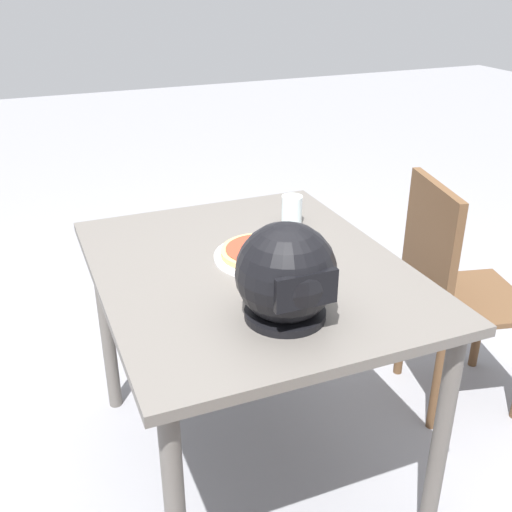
% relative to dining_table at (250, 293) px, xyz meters
% --- Properties ---
extents(ground_plane, '(14.00, 14.00, 0.00)m').
position_rel_dining_table_xyz_m(ground_plane, '(0.00, 0.00, -0.67)').
color(ground_plane, gray).
extents(dining_table, '(0.88, 1.08, 0.76)m').
position_rel_dining_table_xyz_m(dining_table, '(0.00, 0.00, 0.00)').
color(dining_table, '#5B5651').
rests_on(dining_table, ground).
extents(pizza_plate, '(0.29, 0.29, 0.01)m').
position_rel_dining_table_xyz_m(pizza_plate, '(-0.05, -0.04, 0.10)').
color(pizza_plate, white).
rests_on(pizza_plate, dining_table).
extents(pizza, '(0.25, 0.25, 0.06)m').
position_rel_dining_table_xyz_m(pizza, '(-0.05, -0.04, 0.12)').
color(pizza, tan).
rests_on(pizza, pizza_plate).
extents(motorcycle_helmet, '(0.25, 0.25, 0.25)m').
position_rel_dining_table_xyz_m(motorcycle_helmet, '(0.02, 0.30, 0.21)').
color(motorcycle_helmet, black).
rests_on(motorcycle_helmet, dining_table).
extents(drinking_glass, '(0.07, 0.07, 0.10)m').
position_rel_dining_table_xyz_m(drinking_glass, '(-0.25, -0.25, 0.14)').
color(drinking_glass, silver).
rests_on(drinking_glass, dining_table).
extents(chair_side, '(0.48, 0.48, 0.90)m').
position_rel_dining_table_xyz_m(chair_side, '(-0.80, -0.05, -0.16)').
color(chair_side, brown).
rests_on(chair_side, ground).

